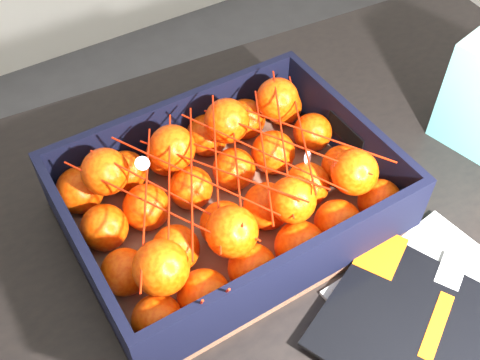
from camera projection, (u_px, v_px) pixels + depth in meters
table at (305, 240)px, 0.93m from camera, size 1.26×0.90×0.75m
magazine_stack at (455, 330)px, 0.71m from camera, size 0.33×0.35×0.02m
produce_crate at (229, 202)px, 0.82m from camera, size 0.44×0.33×0.11m
clementine_heap at (227, 191)px, 0.80m from camera, size 0.42×0.31×0.12m
mesh_net at (227, 170)px, 0.75m from camera, size 0.37×0.29×0.10m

